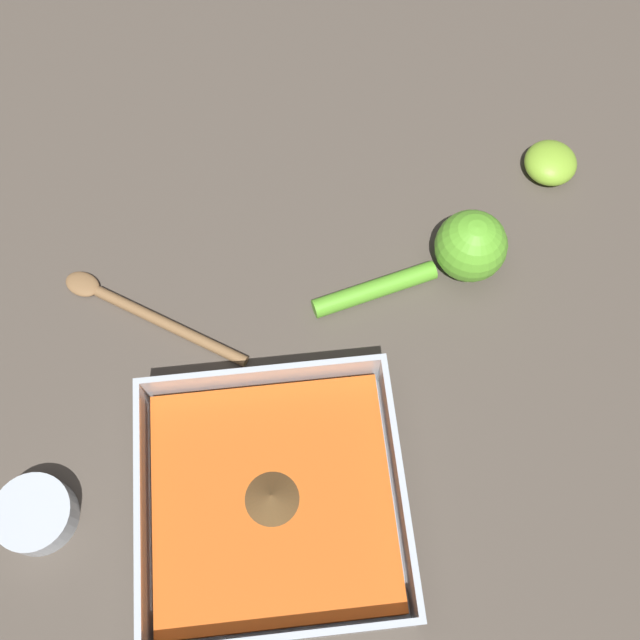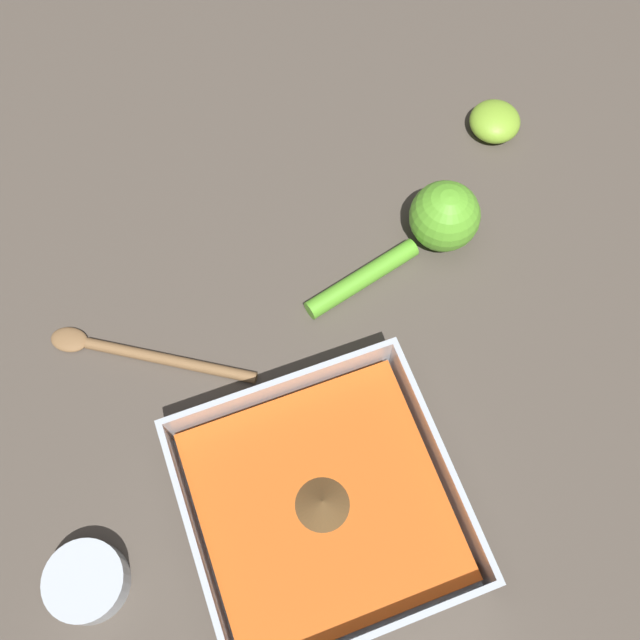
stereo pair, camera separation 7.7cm
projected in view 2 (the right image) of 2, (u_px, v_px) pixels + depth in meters
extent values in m
plane|color=brown|center=(296.00, 500.00, 0.73)|extent=(4.00, 4.00, 0.00)
cube|color=silver|center=(322.00, 511.00, 0.72)|extent=(0.24, 0.24, 0.01)
cube|color=silver|center=(370.00, 636.00, 0.65)|extent=(0.24, 0.01, 0.06)
cube|color=silver|center=(281.00, 390.00, 0.74)|extent=(0.24, 0.01, 0.06)
cube|color=silver|center=(199.00, 551.00, 0.68)|extent=(0.01, 0.23, 0.06)
cube|color=silver|center=(440.00, 461.00, 0.71)|extent=(0.01, 0.23, 0.06)
cube|color=orange|center=(322.00, 508.00, 0.71)|extent=(0.22, 0.22, 0.03)
cone|color=brown|center=(322.00, 503.00, 0.68)|extent=(0.05, 0.05, 0.02)
cylinder|color=silver|center=(87.00, 582.00, 0.69)|extent=(0.07, 0.07, 0.03)
cylinder|color=brown|center=(88.00, 582.00, 0.69)|extent=(0.07, 0.07, 0.02)
sphere|color=#6BC633|center=(445.00, 216.00, 0.82)|extent=(0.08, 0.08, 0.08)
cylinder|color=#6BC633|center=(362.00, 278.00, 0.82)|extent=(0.14, 0.05, 0.02)
ellipsoid|color=#93CC38|center=(495.00, 121.00, 0.90)|extent=(0.06, 0.06, 0.03)
ellipsoid|color=olive|center=(69.00, 340.00, 0.79)|extent=(0.05, 0.05, 0.01)
cylinder|color=olive|center=(171.00, 360.00, 0.78)|extent=(0.16, 0.11, 0.01)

